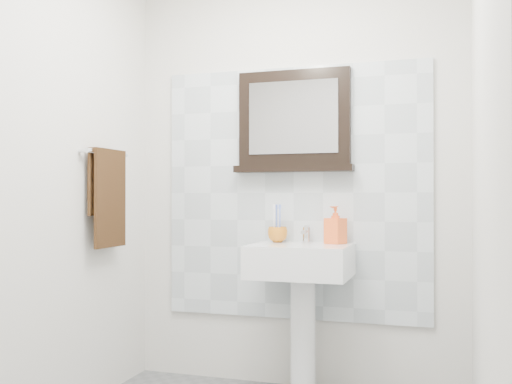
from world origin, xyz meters
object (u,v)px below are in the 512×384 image
(toothbrush_cup, at_px, (278,235))
(framed_mirror, at_px, (294,124))
(hand_towel, at_px, (108,190))
(soap_dispenser, at_px, (335,225))
(pedestal_sink, at_px, (301,277))

(toothbrush_cup, distance_m, framed_mirror, 0.66)
(toothbrush_cup, bearing_deg, hand_towel, -153.83)
(toothbrush_cup, xyz_separation_m, hand_towel, (-0.87, -0.43, 0.26))
(hand_towel, bearing_deg, soap_dispenser, 19.22)
(toothbrush_cup, xyz_separation_m, framed_mirror, (0.08, 0.08, 0.66))
(pedestal_sink, bearing_deg, hand_towel, -163.03)
(pedestal_sink, relative_size, framed_mirror, 1.35)
(framed_mirror, distance_m, hand_towel, 1.14)
(soap_dispenser, xyz_separation_m, framed_mirror, (-0.26, 0.08, 0.59))
(soap_dispenser, height_order, hand_towel, hand_towel)
(pedestal_sink, height_order, soap_dispenser, soap_dispenser)
(toothbrush_cup, bearing_deg, framed_mirror, 43.69)
(pedestal_sink, relative_size, hand_towel, 1.75)
(pedestal_sink, xyz_separation_m, hand_towel, (-1.04, -0.32, 0.49))
(pedestal_sink, distance_m, hand_towel, 1.19)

